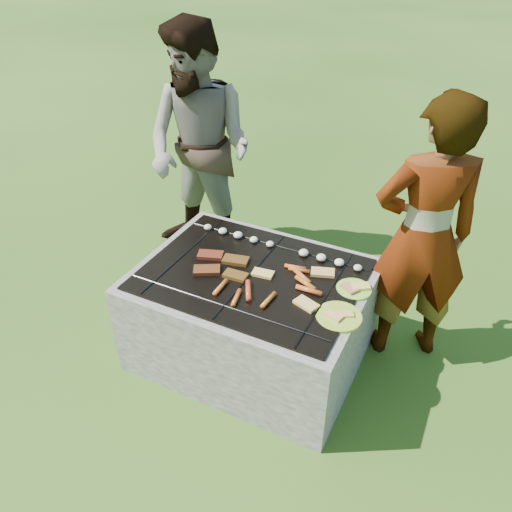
{
  "coord_description": "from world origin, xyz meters",
  "views": [
    {
      "loc": [
        1.04,
        -2.03,
        2.29
      ],
      "look_at": [
        0.0,
        0.05,
        0.7
      ],
      "focal_mm": 35.0,
      "sensor_mm": 36.0,
      "label": 1
    }
  ],
  "objects_px": {
    "plate_near": "(339,316)",
    "bystander": "(200,149)",
    "plate_far": "(354,289)",
    "cook": "(423,238)",
    "fire_pit": "(252,317)"
  },
  "relations": [
    {
      "from": "plate_far",
      "to": "cook",
      "type": "height_order",
      "value": "cook"
    },
    {
      "from": "fire_pit",
      "to": "plate_near",
      "type": "height_order",
      "value": "plate_near"
    },
    {
      "from": "plate_near",
      "to": "bystander",
      "type": "xyz_separation_m",
      "value": [
        -1.42,
        0.98,
        0.28
      ]
    },
    {
      "from": "plate_near",
      "to": "bystander",
      "type": "distance_m",
      "value": 1.75
    },
    {
      "from": "plate_far",
      "to": "cook",
      "type": "relative_size",
      "value": 0.12
    },
    {
      "from": "bystander",
      "to": "fire_pit",
      "type": "bearing_deg",
      "value": -38.51
    },
    {
      "from": "fire_pit",
      "to": "plate_far",
      "type": "distance_m",
      "value": 0.66
    },
    {
      "from": "plate_far",
      "to": "plate_near",
      "type": "distance_m",
      "value": 0.25
    },
    {
      "from": "bystander",
      "to": "plate_far",
      "type": "bearing_deg",
      "value": -20.84
    },
    {
      "from": "plate_far",
      "to": "cook",
      "type": "distance_m",
      "value": 0.48
    },
    {
      "from": "cook",
      "to": "bystander",
      "type": "relative_size",
      "value": 0.92
    },
    {
      "from": "plate_near",
      "to": "bystander",
      "type": "relative_size",
      "value": 0.17
    },
    {
      "from": "plate_near",
      "to": "cook",
      "type": "xyz_separation_m",
      "value": [
        0.26,
        0.6,
        0.21
      ]
    },
    {
      "from": "plate_far",
      "to": "bystander",
      "type": "distance_m",
      "value": 1.62
    },
    {
      "from": "fire_pit",
      "to": "cook",
      "type": "relative_size",
      "value": 0.8
    }
  ]
}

